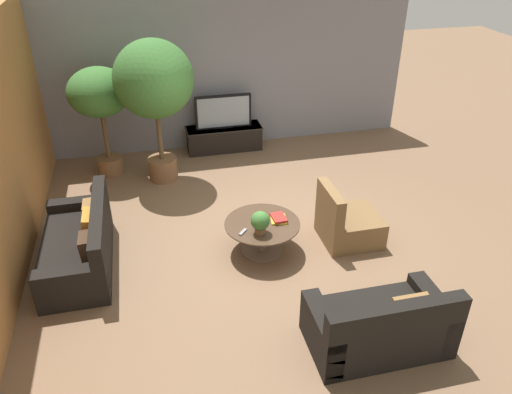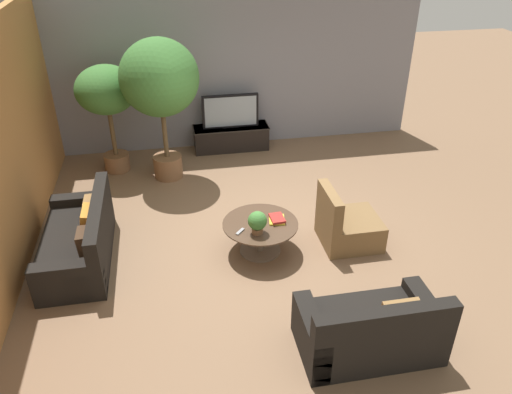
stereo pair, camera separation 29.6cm
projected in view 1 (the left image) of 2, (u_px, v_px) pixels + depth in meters
name	position (u px, v px, depth m)	size (l,w,h in m)	color
ground_plane	(260.00, 231.00, 7.40)	(24.00, 24.00, 0.00)	brown
back_wall_stone	(219.00, 69.00, 9.38)	(7.40, 0.12, 3.00)	gray
side_wall_left	(0.00, 156.00, 6.16)	(0.12, 7.40, 3.00)	#B2753D
media_console	(224.00, 138.00, 9.75)	(1.46, 0.50, 0.46)	black
television	(223.00, 112.00, 9.47)	(1.08, 0.13, 0.64)	black
coffee_table	(262.00, 231.00, 6.82)	(1.03, 1.03, 0.45)	#756656
couch_by_wall	(80.00, 246.00, 6.57)	(0.84, 1.84, 0.84)	black
couch_near_entry	(380.00, 326.00, 5.33)	(1.48, 0.84, 0.84)	black
armchair_wicker	(347.00, 224.00, 7.07)	(0.80, 0.76, 0.86)	brown
potted_palm_tall	(99.00, 97.00, 8.29)	(1.03, 1.03, 1.91)	brown
potted_palm_corner	(154.00, 83.00, 7.95)	(1.28, 1.28, 2.42)	brown
potted_plant_tabletop	(260.00, 222.00, 6.46)	(0.25, 0.25, 0.32)	brown
book_stack	(279.00, 218.00, 6.81)	(0.25, 0.29, 0.05)	gold
remote_black	(260.00, 219.00, 6.83)	(0.04, 0.16, 0.02)	black
remote_silver	(243.00, 232.00, 6.55)	(0.04, 0.16, 0.02)	gray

